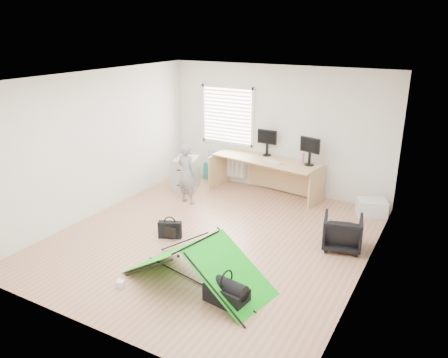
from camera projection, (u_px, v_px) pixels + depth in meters
The scene contains 18 objects.
ground at pixel (213, 238), 7.51m from camera, with size 5.50×5.50×0.00m, color #AE7A5D.
back_wall at pixel (277, 130), 9.32m from camera, with size 5.00×0.02×2.70m, color silver.
window at pixel (227, 115), 9.78m from camera, with size 1.20×0.06×1.20m, color silver.
radiator at pixel (226, 163), 10.11m from camera, with size 1.00×0.12×0.60m, color silver.
desk at pixel (265, 177), 9.33m from camera, with size 2.32×0.74×0.79m, color tan.
filing_cabinet at pixel (187, 173), 9.66m from camera, with size 0.46×0.61×0.71m, color #ABADB0.
monitor_left at pixel (267, 146), 9.39m from camera, with size 0.44×0.10×0.42m, color black.
monitor_right at pixel (310, 155), 8.73m from camera, with size 0.44×0.10×0.42m, color black.
keyboard at pixel (272, 161), 9.02m from camera, with size 0.47×0.16×0.02m, color beige.
thermos at pixel (303, 158), 8.86m from camera, with size 0.06×0.06×0.23m, color #AB607D.
office_chair at pixel (342, 232), 7.08m from camera, with size 0.60×0.62×0.56m, color black.
person at pixel (187, 174), 8.80m from camera, with size 0.46×0.30×1.26m, color gray.
kite at pixel (197, 263), 6.08m from camera, with size 2.09×0.91×0.65m, color #11BC17, non-canonical shape.
storage_crate at pixel (372, 208), 8.37m from camera, with size 0.55×0.38×0.31m, color silver.
tote_bag at pixel (211, 171), 10.34m from camera, with size 0.33×0.15×0.39m, color teal.
laptop_bag at pixel (170, 230), 7.46m from camera, with size 0.40×0.12×0.30m, color black.
white_box at pixel (121, 284), 6.07m from camera, with size 0.10×0.10×0.10m, color silver.
duffel_bag at pixel (226, 295), 5.70m from camera, with size 0.58×0.30×0.25m, color black.
Camera 1 is at (3.45, -5.80, 3.45)m, focal length 35.00 mm.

